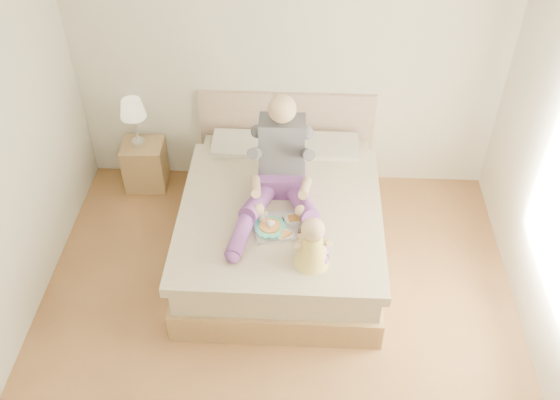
{
  "coord_description": "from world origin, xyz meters",
  "views": [
    {
      "loc": [
        0.19,
        -2.97,
        4.14
      ],
      "look_at": [
        -0.0,
        0.82,
        0.78
      ],
      "focal_mm": 40.0,
      "sensor_mm": 36.0,
      "label": 1
    }
  ],
  "objects_px": {
    "adult": "(281,174)",
    "tray": "(281,225)",
    "baby": "(312,245)",
    "nightstand": "(145,165)",
    "bed": "(281,218)"
  },
  "relations": [
    {
      "from": "bed",
      "to": "nightstand",
      "type": "height_order",
      "value": "bed"
    },
    {
      "from": "bed",
      "to": "nightstand",
      "type": "xyz_separation_m",
      "value": [
        -1.41,
        0.8,
        -0.07
      ]
    },
    {
      "from": "nightstand",
      "to": "adult",
      "type": "bearing_deg",
      "value": -34.18
    },
    {
      "from": "nightstand",
      "to": "adult",
      "type": "xyz_separation_m",
      "value": [
        1.41,
        -0.86,
        0.64
      ]
    },
    {
      "from": "nightstand",
      "to": "adult",
      "type": "distance_m",
      "value": 1.77
    },
    {
      "from": "bed",
      "to": "tray",
      "type": "distance_m",
      "value": 0.53
    },
    {
      "from": "adult",
      "to": "bed",
      "type": "bearing_deg",
      "value": 88.39
    },
    {
      "from": "nightstand",
      "to": "tray",
      "type": "height_order",
      "value": "tray"
    },
    {
      "from": "bed",
      "to": "nightstand",
      "type": "relative_size",
      "value": 4.43
    },
    {
      "from": "nightstand",
      "to": "adult",
      "type": "relative_size",
      "value": 0.44
    },
    {
      "from": "bed",
      "to": "baby",
      "type": "distance_m",
      "value": 0.95
    },
    {
      "from": "bed",
      "to": "tray",
      "type": "xyz_separation_m",
      "value": [
        0.01,
        -0.42,
        0.32
      ]
    },
    {
      "from": "adult",
      "to": "tray",
      "type": "relative_size",
      "value": 2.27
    },
    {
      "from": "tray",
      "to": "baby",
      "type": "height_order",
      "value": "baby"
    },
    {
      "from": "adult",
      "to": "baby",
      "type": "bearing_deg",
      "value": -69.92
    }
  ]
}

